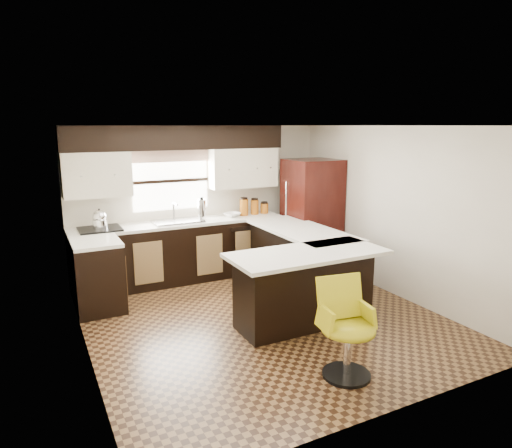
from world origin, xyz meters
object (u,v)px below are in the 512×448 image
refrigerator (312,215)px  peninsula_long (298,262)px  peninsula_return (304,289)px  bar_chair (348,330)px

refrigerator → peninsula_long: bearing=-133.1°
peninsula_long → peninsula_return: 1.11m
peninsula_return → bar_chair: bearing=-103.2°
refrigerator → bar_chair: 3.45m
peninsula_long → bar_chair: size_ratio=2.01×
peninsula_long → refrigerator: bearing=46.9°
peninsula_long → refrigerator: 1.24m
refrigerator → bar_chair: refrigerator is taller
peninsula_long → bar_chair: bearing=-110.3°
peninsula_return → bar_chair: bar_chair is taller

